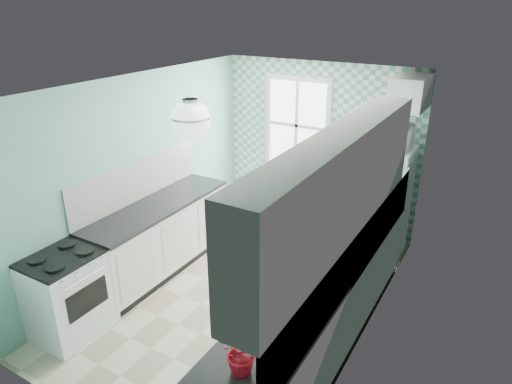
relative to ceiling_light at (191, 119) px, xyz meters
The scene contains 26 objects.
floor 2.47m from the ceiling_light, 90.00° to the left, with size 3.00×4.40×0.02m, color beige.
ceiling 0.82m from the ceiling_light, 90.00° to the left, with size 3.00×4.40×0.02m, color white.
wall_back 3.20m from the ceiling_light, 90.00° to the left, with size 3.00×0.02×2.50m, color #76B7A4.
wall_front 1.77m from the ceiling_light, 90.00° to the right, with size 3.00×0.02×2.50m, color #76B7A4.
wall_left 2.02m from the ceiling_light, 152.09° to the left, with size 0.02×4.40×2.50m, color #76B7A4.
wall_right 2.02m from the ceiling_light, 27.91° to the left, with size 0.02×4.40×2.50m, color #76B7A4.
accent_wall 3.17m from the ceiling_light, 90.00° to the left, with size 3.00×0.01×2.50m, color #5FAC92.
window 3.08m from the ceiling_light, 96.74° to the left, with size 1.04×0.05×1.44m.
backsplash_right 1.91m from the ceiling_light, 15.05° to the left, with size 0.02×3.60×0.51m, color white.
backsplash_left 2.00m from the ceiling_light, 154.02° to the left, with size 0.02×2.15×0.51m, color white.
upper_cabinets_right 1.41m from the ceiling_light, ahead, with size 0.33×3.20×0.90m, color white.
upper_cabinet_fridge 2.93m from the ceiling_light, 63.70° to the left, with size 0.40×0.74×0.40m, color white.
ceiling_light is the anchor object (origin of this frame).
base_cabinets_right 2.26m from the ceiling_light, 18.43° to the left, with size 0.60×3.60×0.90m, color white.
countertop_right 1.88m from the ceiling_light, 18.65° to the left, with size 0.63×3.60×0.04m, color black.
base_cabinets_left 2.34m from the ceiling_light, 148.86° to the left, with size 0.60×2.15×0.90m, color white.
countertop_left 1.97m from the ceiling_light, 148.54° to the left, with size 0.63×2.15×0.04m, color black.
fridge 3.25m from the ceiling_light, 67.09° to the left, with size 0.66×0.66×1.52m.
stove 2.31m from the ceiling_light, 150.22° to the right, with size 0.60×0.75×0.90m.
sink 2.18m from the ceiling_light, 44.08° to the left, with size 0.57×0.48×0.53m.
rug 2.88m from the ceiling_light, 91.84° to the left, with size 0.60×0.86×0.01m, color maroon.
dish_towel 2.63m from the ceiling_light, 61.64° to the left, with size 0.02×0.25×0.37m, color #5FAAA2.
fruit_bowl 1.93m from the ceiling_light, 29.32° to the right, with size 0.26×0.26×0.06m, color white.
potted_plant 2.03m from the ceiling_light, 42.47° to the right, with size 0.30×0.26×0.33m, color red.
soap_bottle 2.44m from the ceiling_light, 52.76° to the left, with size 0.07×0.08×0.17m, color #81A8B6.
microwave 2.92m from the ceiling_light, 67.08° to the left, with size 0.56×0.38×0.31m, color silver.
Camera 1 is at (2.48, -3.91, 3.30)m, focal length 32.00 mm.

